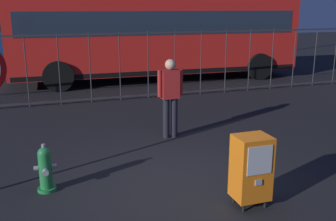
# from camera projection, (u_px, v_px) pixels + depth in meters

# --- Properties ---
(ground_plane) EXTENTS (60.00, 60.00, 0.00)m
(ground_plane) POSITION_uv_depth(u_px,v_px,m) (174.00, 187.00, 6.04)
(ground_plane) COLOR black
(fire_hydrant) EXTENTS (0.33, 0.31, 0.75)m
(fire_hydrant) POSITION_uv_depth(u_px,v_px,m) (45.00, 169.00, 5.85)
(fire_hydrant) COLOR #1E7238
(fire_hydrant) RESTS_ON ground_plane
(newspaper_box_primary) EXTENTS (0.48, 0.42, 1.02)m
(newspaper_box_primary) POSITION_uv_depth(u_px,v_px,m) (251.00, 167.00, 5.36)
(newspaper_box_primary) COLOR black
(newspaper_box_primary) RESTS_ON ground_plane
(pedestrian) EXTENTS (0.55, 0.22, 1.67)m
(pedestrian) POSITION_uv_depth(u_px,v_px,m) (170.00, 94.00, 8.11)
(pedestrian) COLOR black
(pedestrian) RESTS_ON ground_plane
(fence_barrier) EXTENTS (18.03, 0.04, 2.00)m
(fence_barrier) POSITION_uv_depth(u_px,v_px,m) (105.00, 67.00, 11.25)
(fence_barrier) COLOR #2D2D33
(fence_barrier) RESTS_ON ground_plane
(bus_near) EXTENTS (10.57, 3.04, 3.00)m
(bus_near) POSITION_uv_depth(u_px,v_px,m) (157.00, 34.00, 14.58)
(bus_near) COLOR red
(bus_near) RESTS_ON ground_plane
(bus_far) EXTENTS (10.73, 3.82, 3.00)m
(bus_far) POSITION_uv_depth(u_px,v_px,m) (96.00, 28.00, 18.41)
(bus_far) COLOR #19519E
(bus_far) RESTS_ON ground_plane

